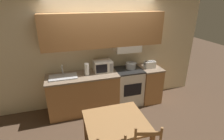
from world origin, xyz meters
TOP-DOWN VIEW (x-y plane):
  - ground_plane at (0.00, 0.00)m, footprint 16.00×16.00m
  - wall_back at (0.01, -0.07)m, footprint 5.13×0.38m
  - lower_counter_main at (-0.57, -0.31)m, footprint 1.60×0.65m
  - lower_counter_right_stub at (1.12, -0.31)m, footprint 0.50×0.65m
  - stove_range at (0.55, -0.29)m, footprint 0.64×0.59m
  - cooking_pot at (0.63, -0.26)m, footprint 0.32×0.24m
  - microwave at (-0.07, -0.20)m, footprint 0.42×0.35m
  - toaster at (1.09, -0.33)m, footprint 0.28×0.16m
  - sink_basin at (-0.98, -0.31)m, footprint 0.60×0.34m
  - paper_towel_roll at (-0.46, -0.34)m, footprint 0.12×0.12m
  - dining_table at (-0.27, -1.85)m, footprint 0.93×0.84m

SIDE VIEW (x-z plane):
  - ground_plane at x=0.00m, z-range 0.00..0.00m
  - stove_range at x=0.55m, z-range 0.00..0.92m
  - lower_counter_main at x=-0.57m, z-range 0.00..0.92m
  - lower_counter_right_stub at x=1.12m, z-range 0.00..0.92m
  - dining_table at x=-0.27m, z-range 0.27..1.05m
  - sink_basin at x=-0.98m, z-range 0.81..1.06m
  - cooking_pot at x=0.63m, z-range 0.92..1.08m
  - toaster at x=1.09m, z-range 0.92..1.08m
  - microwave at x=-0.07m, z-range 0.92..1.17m
  - paper_towel_roll at x=-0.46m, z-range 0.92..1.19m
  - wall_back at x=0.01m, z-range 0.29..2.84m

